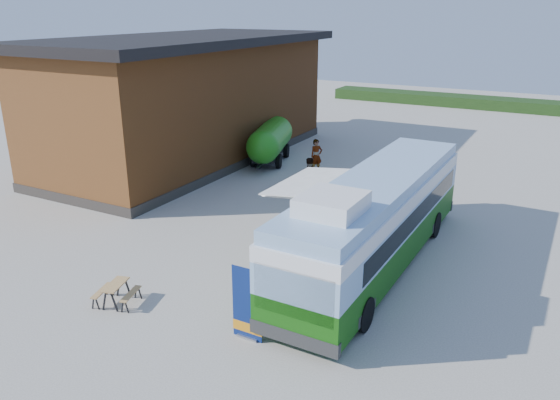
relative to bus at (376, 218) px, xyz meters
The scene contains 10 objects.
ground 5.18m from the bus, behind, with size 100.00×100.00×0.00m, color #BCB7AD.
barn 17.95m from the bus, 148.70° to the left, with size 9.60×21.20×7.50m.
hedge 37.45m from the bus, 85.05° to the left, with size 40.00×3.00×1.00m, color #264419.
bus is the anchor object (origin of this frame).
awning 2.75m from the bus, 169.48° to the left, with size 2.73×4.37×0.52m.
banner 6.56m from the bus, 104.47° to the right, with size 0.99×0.19×2.26m.
picnic_table 9.29m from the bus, 133.99° to the right, with size 1.51×1.41×0.71m.
person_a 12.25m from the bus, 124.95° to the left, with size 0.72×0.47×1.98m, color #999999.
person_b 8.29m from the bus, 132.75° to the left, with size 0.97×0.76×2.01m, color #999999.
slurry_tanker 15.03m from the bus, 134.17° to the left, with size 3.27×6.38×2.44m.
Camera 1 is at (10.47, -17.07, 9.09)m, focal length 35.00 mm.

